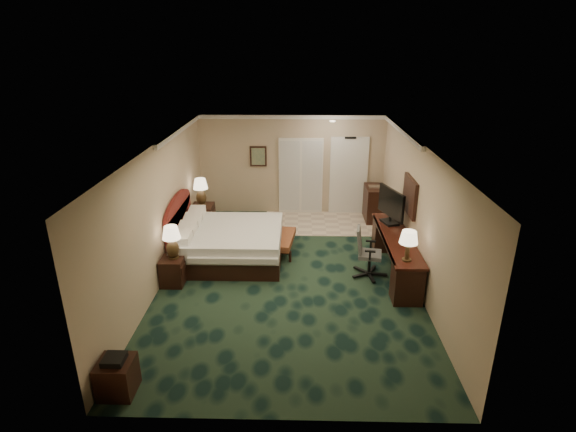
{
  "coord_description": "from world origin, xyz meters",
  "views": [
    {
      "loc": [
        0.19,
        -8.11,
        4.46
      ],
      "look_at": [
        -0.02,
        0.6,
        1.09
      ],
      "focal_mm": 28.0,
      "sensor_mm": 36.0,
      "label": 1
    }
  ],
  "objects_px": {
    "minibar": "(374,204)",
    "tv": "(391,206)",
    "side_table": "(117,377)",
    "desk": "(395,255)",
    "bed": "(231,244)",
    "lamp_far": "(201,192)",
    "nightstand_near": "(173,271)",
    "bed_bench": "(284,244)",
    "nightstand_far": "(203,218)",
    "desk_chair": "(370,252)",
    "lamp_near": "(172,242)"
  },
  "relations": [
    {
      "from": "desk_chair",
      "to": "tv",
      "type": "bearing_deg",
      "value": 69.64
    },
    {
      "from": "side_table",
      "to": "lamp_far",
      "type": "bearing_deg",
      "value": 89.97
    },
    {
      "from": "lamp_near",
      "to": "bed_bench",
      "type": "xyz_separation_m",
      "value": [
        2.1,
        1.44,
        -0.68
      ]
    },
    {
      "from": "bed",
      "to": "nightstand_far",
      "type": "relative_size",
      "value": 3.39
    },
    {
      "from": "lamp_near",
      "to": "side_table",
      "type": "height_order",
      "value": "lamp_near"
    },
    {
      "from": "nightstand_near",
      "to": "tv",
      "type": "xyz_separation_m",
      "value": [
        4.44,
        1.33,
        0.9
      ]
    },
    {
      "from": "nightstand_near",
      "to": "minibar",
      "type": "height_order",
      "value": "minibar"
    },
    {
      "from": "bed",
      "to": "side_table",
      "type": "distance_m",
      "value": 4.22
    },
    {
      "from": "desk",
      "to": "side_table",
      "type": "bearing_deg",
      "value": -141.24
    },
    {
      "from": "bed_bench",
      "to": "desk",
      "type": "xyz_separation_m",
      "value": [
        2.32,
        -0.89,
        0.2
      ]
    },
    {
      "from": "side_table",
      "to": "minibar",
      "type": "xyz_separation_m",
      "value": [
        4.45,
        6.51,
        0.21
      ]
    },
    {
      "from": "lamp_far",
      "to": "desk",
      "type": "bearing_deg",
      "value": -26.44
    },
    {
      "from": "bed",
      "to": "side_table",
      "type": "xyz_separation_m",
      "value": [
        -0.95,
        -4.11,
        -0.1
      ]
    },
    {
      "from": "nightstand_far",
      "to": "desk_chair",
      "type": "xyz_separation_m",
      "value": [
        3.86,
        -2.32,
        0.19
      ]
    },
    {
      "from": "nightstand_near",
      "to": "lamp_far",
      "type": "bearing_deg",
      "value": 89.43
    },
    {
      "from": "side_table",
      "to": "desk_chair",
      "type": "xyz_separation_m",
      "value": [
        3.88,
        3.39,
        0.27
      ]
    },
    {
      "from": "bed_bench",
      "to": "side_table",
      "type": "distance_m",
      "value": 4.91
    },
    {
      "from": "side_table",
      "to": "desk",
      "type": "height_order",
      "value": "desk"
    },
    {
      "from": "minibar",
      "to": "tv",
      "type": "bearing_deg",
      "value": -90.78
    },
    {
      "from": "bed",
      "to": "desk",
      "type": "relative_size",
      "value": 0.81
    },
    {
      "from": "side_table",
      "to": "desk",
      "type": "bearing_deg",
      "value": 38.76
    },
    {
      "from": "side_table",
      "to": "nightstand_far",
      "type": "bearing_deg",
      "value": 89.81
    },
    {
      "from": "bed",
      "to": "bed_bench",
      "type": "relative_size",
      "value": 1.92
    },
    {
      "from": "minibar",
      "to": "bed",
      "type": "bearing_deg",
      "value": -145.49
    },
    {
      "from": "lamp_far",
      "to": "desk",
      "type": "relative_size",
      "value": 0.25
    },
    {
      "from": "bed",
      "to": "lamp_near",
      "type": "bearing_deg",
      "value": -130.32
    },
    {
      "from": "bed",
      "to": "bed_bench",
      "type": "height_order",
      "value": "bed"
    },
    {
      "from": "tv",
      "to": "minibar",
      "type": "relative_size",
      "value": 1.09
    },
    {
      "from": "desk",
      "to": "desk_chair",
      "type": "height_order",
      "value": "desk_chair"
    },
    {
      "from": "nightstand_far",
      "to": "tv",
      "type": "height_order",
      "value": "tv"
    },
    {
      "from": "lamp_near",
      "to": "tv",
      "type": "height_order",
      "value": "tv"
    },
    {
      "from": "bed_bench",
      "to": "desk_chair",
      "type": "xyz_separation_m",
      "value": [
        1.77,
        -1.05,
        0.32
      ]
    },
    {
      "from": "nightstand_far",
      "to": "minibar",
      "type": "distance_m",
      "value": 4.5
    },
    {
      "from": "lamp_far",
      "to": "tv",
      "type": "relative_size",
      "value": 0.69
    },
    {
      "from": "nightstand_far",
      "to": "lamp_near",
      "type": "distance_m",
      "value": 2.77
    },
    {
      "from": "nightstand_near",
      "to": "desk_chair",
      "type": "distance_m",
      "value": 3.93
    },
    {
      "from": "side_table",
      "to": "tv",
      "type": "xyz_separation_m",
      "value": [
        4.42,
        4.3,
        0.92
      ]
    },
    {
      "from": "desk",
      "to": "lamp_far",
      "type": "bearing_deg",
      "value": 153.56
    },
    {
      "from": "lamp_far",
      "to": "tv",
      "type": "bearing_deg",
      "value": -18.14
    },
    {
      "from": "lamp_far",
      "to": "desk",
      "type": "xyz_separation_m",
      "value": [
        4.42,
        -2.2,
        -0.6
      ]
    },
    {
      "from": "nightstand_far",
      "to": "lamp_near",
      "type": "height_order",
      "value": "lamp_near"
    },
    {
      "from": "side_table",
      "to": "tv",
      "type": "bearing_deg",
      "value": 44.26
    },
    {
      "from": "bed",
      "to": "lamp_far",
      "type": "xyz_separation_m",
      "value": [
        -0.95,
        1.64,
        0.65
      ]
    },
    {
      "from": "desk",
      "to": "minibar",
      "type": "relative_size",
      "value": 2.99
    },
    {
      "from": "desk",
      "to": "minibar",
      "type": "distance_m",
      "value": 2.96
    },
    {
      "from": "side_table",
      "to": "nightstand_near",
      "type": "bearing_deg",
      "value": 90.47
    },
    {
      "from": "lamp_far",
      "to": "desk_chair",
      "type": "bearing_deg",
      "value": -31.32
    },
    {
      "from": "bed",
      "to": "lamp_near",
      "type": "distance_m",
      "value": 1.55
    },
    {
      "from": "lamp_far",
      "to": "minibar",
      "type": "bearing_deg",
      "value": 9.76
    },
    {
      "from": "desk",
      "to": "tv",
      "type": "height_order",
      "value": "tv"
    }
  ]
}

